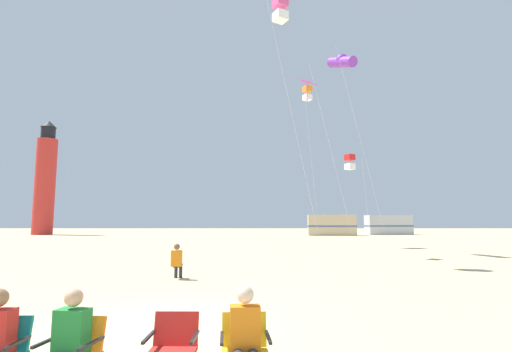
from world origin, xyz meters
TOP-DOWN VIEW (x-y plane):
  - ground at (0.00, 0.00)m, footprint 200.00×200.00m
  - camp_chair_orange at (-0.16, -2.86)m, footprint 0.62×0.64m
  - spectator_orange_chair at (-0.18, -2.99)m, footprint 0.38×0.54m
  - camp_chair_red at (0.89, -2.66)m, footprint 0.56×0.57m
  - camp_chair_yellow at (1.71, -2.69)m, footprint 0.59×0.61m
  - spectator_yellow_chair at (1.72, -2.83)m, footprint 0.36×0.52m
  - kite_flyer_standing at (-0.79, 5.76)m, footprint 0.34×0.51m
  - kite_box_orange at (6.01, 22.95)m, footprint 1.19×1.19m
  - kite_box_rainbow at (3.03, 10.49)m, footprint 2.63×2.20m
  - kite_tube_violet at (7.42, 16.67)m, footprint 3.24×3.63m
  - kite_box_scarlet at (8.90, 21.32)m, footprint 1.93×2.02m
  - kite_diamond_magenta at (4.90, 14.27)m, footprint 3.22×3.22m
  - lighthouse_distant at (-29.03, 48.70)m, footprint 2.80×2.80m
  - rv_van_tan at (12.15, 45.61)m, footprint 6.60×2.84m
  - rv_van_silver at (21.00, 48.79)m, footprint 6.62×2.88m

SIDE VIEW (x-z plane):
  - ground at x=0.00m, z-range 0.00..0.00m
  - camp_chair_orange at x=-0.16m, z-range 0.09..0.91m
  - camp_chair_red at x=0.89m, z-range 0.09..0.91m
  - camp_chair_yellow at x=1.71m, z-range 0.09..0.91m
  - spectator_orange_chair at x=-0.18m, z-range 0.03..1.19m
  - spectator_yellow_chair at x=1.72m, z-range 0.03..1.19m
  - kite_flyer_standing at x=-0.79m, z-range 0.03..1.19m
  - rv_van_tan at x=12.15m, z-range -0.01..2.79m
  - rv_van_silver at x=21.00m, z-range -0.01..2.79m
  - kite_box_scarlet at x=8.90m, z-range 2.87..9.78m
  - lighthouse_distant at x=-29.03m, z-range -0.56..16.24m
  - kite_diamond_magenta at x=4.90m, z-range 4.44..14.64m
  - kite_box_rainbow at x=3.03m, z-range 5.78..18.56m
  - kite_box_orange at x=6.01m, z-range 5.80..18.61m
  - kite_tube_violet at x=7.42m, z-range 5.76..18.69m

